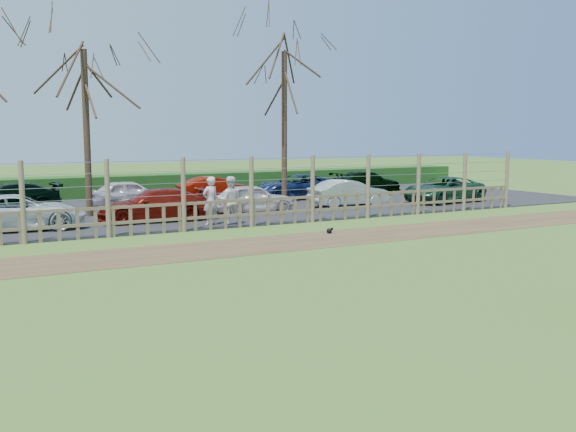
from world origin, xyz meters
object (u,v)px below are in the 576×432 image
car_12 (296,187)px  visitor_b (230,200)px  car_4 (252,199)px  car_6 (444,190)px  tree_mid (85,92)px  car_3 (154,205)px  visitor_a (210,201)px  car_9 (8,198)px  crow (329,231)px  tree_right (284,91)px  car_2 (20,212)px  car_10 (129,193)px  car_13 (367,182)px  car_5 (349,193)px  car_11 (216,189)px

car_12 → visitor_b: bearing=-36.7°
car_4 → car_6: (9.85, -0.44, 0.00)m
tree_mid → car_12: size_ratio=1.58×
car_3 → car_4: same height
visitor_a → car_9: bearing=-64.1°
visitor_b → car_3: visitor_b is taller
crow → car_9: bearing=129.0°
crow → car_9: 14.02m
tree_right → visitor_b: tree_right is taller
car_3 → car_6: bearing=93.1°
car_4 → car_12: same height
car_2 → tree_right: bearing=-69.9°
crow → car_2: bearing=148.3°
car_6 → car_10: size_ratio=1.23×
visitor_a → car_2: bearing=-31.2°
visitor_a → car_3: bearing=-65.6°
visitor_b → car_12: (6.57, 6.95, -0.26)m
visitor_a → car_10: visitor_a is taller
tree_right → visitor_a: size_ratio=4.26×
visitor_a → car_13: visitor_a is taller
car_2 → car_9: (0.10, 5.39, 0.00)m
visitor_b → car_9: 10.09m
car_2 → car_13: 19.01m
visitor_a → car_5: (7.56, 2.50, -0.26)m
car_3 → car_10: size_ratio=1.17×
car_2 → car_4: 8.87m
tree_mid → car_5: size_ratio=1.87×
car_11 → car_6: bearing=-116.0°
car_10 → car_11: size_ratio=0.97×
tree_mid → visitor_b: (3.98, -4.79, -3.96)m
car_13 → car_9: bearing=86.0°
car_5 → car_11: (-4.46, 4.67, 0.00)m
car_4 → car_12: size_ratio=0.82×
tree_right → visitor_a: 8.79m
car_10 → car_11: bearing=-91.9°
tree_mid → car_9: bearing=134.6°
car_3 → car_4: (4.23, 0.44, 0.00)m
car_4 → car_13: (9.33, 5.12, 0.00)m
car_2 → car_10: (5.06, 5.16, 0.00)m
tree_mid → visitor_a: 6.91m
car_9 → car_3: bearing=35.8°
crow → car_3: (-4.29, 5.46, 0.54)m
visitor_a → car_5: bearing=-175.2°
car_9 → car_11: 9.12m
car_5 → car_10: bearing=63.7°
crow → car_12: size_ratio=0.06×
tree_mid → car_2: tree_mid is taller
tree_mid → crow: bearing=-53.1°
tree_right → car_13: bearing=20.5°
car_10 → tree_right: bearing=-109.2°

